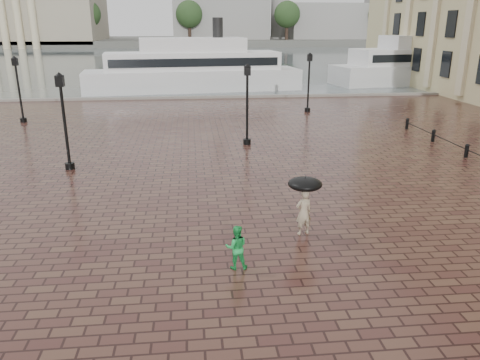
# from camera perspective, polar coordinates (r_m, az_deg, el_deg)

# --- Properties ---
(ground) EXTENTS (300.00, 300.00, 0.00)m
(ground) POSITION_cam_1_polar(r_m,az_deg,el_deg) (13.79, -4.81, -10.11)
(ground) COLOR #3A1E1A
(ground) RESTS_ON ground
(harbour_water) EXTENTS (240.00, 240.00, 0.00)m
(harbour_water) POSITION_cam_1_polar(r_m,az_deg,el_deg) (104.32, -6.03, 14.74)
(harbour_water) COLOR #455154
(harbour_water) RESTS_ON ground
(quay_edge) EXTENTS (80.00, 0.60, 0.30)m
(quay_edge) POSITION_cam_1_polar(r_m,az_deg,el_deg) (44.60, -5.79, 9.88)
(quay_edge) COLOR slate
(quay_edge) RESTS_ON ground
(far_shore) EXTENTS (300.00, 60.00, 2.00)m
(far_shore) POSITION_cam_1_polar(r_m,az_deg,el_deg) (172.21, -6.12, 16.49)
(far_shore) COLOR #4C4C47
(far_shore) RESTS_ON ground
(distant_skyline) EXTENTS (102.50, 22.00, 33.00)m
(distant_skyline) POSITION_cam_1_polar(r_m,az_deg,el_deg) (169.17, 11.29, 19.09)
(distant_skyline) COLOR gray
(distant_skyline) RESTS_ON ground
(far_trees) EXTENTS (188.00, 8.00, 13.50)m
(far_trees) POSITION_cam_1_polar(r_m,az_deg,el_deg) (150.14, -6.22, 19.43)
(far_trees) COLOR #2D2119
(far_trees) RESTS_ON ground
(street_lamps) EXTENTS (21.44, 14.44, 4.40)m
(street_lamps) POSITION_cam_1_polar(r_m,az_deg,el_deg) (29.95, -8.64, 10.09)
(street_lamps) COLOR black
(street_lamps) RESTS_ON ground
(adult_pedestrian) EXTENTS (0.64, 0.50, 1.54)m
(adult_pedestrian) POSITION_cam_1_polar(r_m,az_deg,el_deg) (15.37, 7.77, -3.91)
(adult_pedestrian) COLOR tan
(adult_pedestrian) RESTS_ON ground
(child_pedestrian) EXTENTS (0.64, 0.51, 1.30)m
(child_pedestrian) POSITION_cam_1_polar(r_m,az_deg,el_deg) (13.22, -0.44, -8.19)
(child_pedestrian) COLOR green
(child_pedestrian) RESTS_ON ground
(ferry_near) EXTENTS (22.53, 7.78, 7.24)m
(ferry_near) POSITION_cam_1_polar(r_m,az_deg,el_deg) (49.99, -5.72, 13.31)
(ferry_near) COLOR silver
(ferry_near) RESTS_ON ground
(ferry_far) EXTENTS (23.05, 9.03, 7.37)m
(ferry_far) POSITION_cam_1_polar(r_m,az_deg,el_deg) (60.28, 21.80, 13.03)
(ferry_far) COLOR silver
(ferry_far) RESTS_ON ground
(umbrella) EXTENTS (1.10, 1.10, 1.10)m
(umbrella) POSITION_cam_1_polar(r_m,az_deg,el_deg) (15.03, 7.93, -0.49)
(umbrella) COLOR black
(umbrella) RESTS_ON ground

